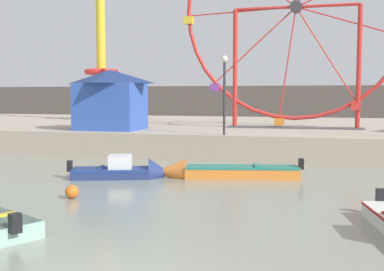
{
  "coord_description": "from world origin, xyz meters",
  "views": [
    {
      "loc": [
        3.64,
        -7.41,
        3.34
      ],
      "look_at": [
        -1.71,
        12.06,
        1.68
      ],
      "focal_mm": 46.59,
      "sensor_mm": 36.0,
      "label": 1
    }
  ],
  "objects_px": {
    "motorboat_navy_blue": "(128,171)",
    "drop_tower_yellow_tower": "(101,64)",
    "promenade_lamp_near": "(224,83)",
    "carnival_booth_blue_tent": "(111,99)",
    "mooring_buoy_orange": "(72,192)",
    "motorboat_orange_hull": "(219,171)",
    "ferris_wheel_red_frame": "(296,11)"
  },
  "relations": [
    {
      "from": "drop_tower_yellow_tower",
      "to": "promenade_lamp_near",
      "type": "distance_m",
      "value": 16.89
    },
    {
      "from": "mooring_buoy_orange",
      "to": "drop_tower_yellow_tower",
      "type": "bearing_deg",
      "value": 113.23
    },
    {
      "from": "motorboat_navy_blue",
      "to": "drop_tower_yellow_tower",
      "type": "relative_size",
      "value": 0.35
    },
    {
      "from": "ferris_wheel_red_frame",
      "to": "mooring_buoy_orange",
      "type": "distance_m",
      "value": 18.95
    },
    {
      "from": "motorboat_navy_blue",
      "to": "carnival_booth_blue_tent",
      "type": "bearing_deg",
      "value": 99.38
    },
    {
      "from": "motorboat_orange_hull",
      "to": "mooring_buoy_orange",
      "type": "distance_m",
      "value": 6.39
    },
    {
      "from": "motorboat_orange_hull",
      "to": "promenade_lamp_near",
      "type": "xyz_separation_m",
      "value": [
        -0.82,
        4.98,
        3.65
      ]
    },
    {
      "from": "motorboat_navy_blue",
      "to": "drop_tower_yellow_tower",
      "type": "height_order",
      "value": "drop_tower_yellow_tower"
    },
    {
      "from": "drop_tower_yellow_tower",
      "to": "mooring_buoy_orange",
      "type": "bearing_deg",
      "value": -66.77
    },
    {
      "from": "motorboat_navy_blue",
      "to": "motorboat_orange_hull",
      "type": "relative_size",
      "value": 0.69
    },
    {
      "from": "carnival_booth_blue_tent",
      "to": "motorboat_orange_hull",
      "type": "bearing_deg",
      "value": -42.29
    },
    {
      "from": "motorboat_navy_blue",
      "to": "promenade_lamp_near",
      "type": "height_order",
      "value": "promenade_lamp_near"
    },
    {
      "from": "ferris_wheel_red_frame",
      "to": "promenade_lamp_near",
      "type": "relative_size",
      "value": 3.51
    },
    {
      "from": "ferris_wheel_red_frame",
      "to": "drop_tower_yellow_tower",
      "type": "xyz_separation_m",
      "value": [
        -15.26,
        5.61,
        -2.52
      ]
    },
    {
      "from": "carnival_booth_blue_tent",
      "to": "ferris_wheel_red_frame",
      "type": "bearing_deg",
      "value": 20.55
    },
    {
      "from": "motorboat_orange_hull",
      "to": "mooring_buoy_orange",
      "type": "height_order",
      "value": "motorboat_orange_hull"
    },
    {
      "from": "motorboat_navy_blue",
      "to": "carnival_booth_blue_tent",
      "type": "xyz_separation_m",
      "value": [
        -4.33,
        7.87,
        2.84
      ]
    },
    {
      "from": "promenade_lamp_near",
      "to": "motorboat_navy_blue",
      "type": "bearing_deg",
      "value": -114.48
    },
    {
      "from": "motorboat_navy_blue",
      "to": "carnival_booth_blue_tent",
      "type": "relative_size",
      "value": 1.05
    },
    {
      "from": "motorboat_orange_hull",
      "to": "drop_tower_yellow_tower",
      "type": "distance_m",
      "value": 21.73
    },
    {
      "from": "ferris_wheel_red_frame",
      "to": "carnival_booth_blue_tent",
      "type": "height_order",
      "value": "ferris_wheel_red_frame"
    },
    {
      "from": "motorboat_orange_hull",
      "to": "ferris_wheel_red_frame",
      "type": "xyz_separation_m",
      "value": [
        2.23,
        10.89,
        8.02
      ]
    },
    {
      "from": "mooring_buoy_orange",
      "to": "promenade_lamp_near",
      "type": "bearing_deg",
      "value": 74.1
    },
    {
      "from": "ferris_wheel_red_frame",
      "to": "carnival_booth_blue_tent",
      "type": "relative_size",
      "value": 3.56
    },
    {
      "from": "motorboat_orange_hull",
      "to": "drop_tower_yellow_tower",
      "type": "bearing_deg",
      "value": -64.43
    },
    {
      "from": "ferris_wheel_red_frame",
      "to": "carnival_booth_blue_tent",
      "type": "distance_m",
      "value": 12.02
    },
    {
      "from": "promenade_lamp_near",
      "to": "mooring_buoy_orange",
      "type": "bearing_deg",
      "value": -105.9
    },
    {
      "from": "motorboat_navy_blue",
      "to": "drop_tower_yellow_tower",
      "type": "xyz_separation_m",
      "value": [
        -9.5,
        17.47,
        5.49
      ]
    },
    {
      "from": "motorboat_navy_blue",
      "to": "ferris_wheel_red_frame",
      "type": "bearing_deg",
      "value": 44.63
    },
    {
      "from": "motorboat_navy_blue",
      "to": "ferris_wheel_red_frame",
      "type": "relative_size",
      "value": 0.3
    },
    {
      "from": "motorboat_navy_blue",
      "to": "drop_tower_yellow_tower",
      "type": "bearing_deg",
      "value": 99.08
    },
    {
      "from": "carnival_booth_blue_tent",
      "to": "mooring_buoy_orange",
      "type": "xyz_separation_m",
      "value": [
        4.14,
        -12.09,
        -2.9
      ]
    }
  ]
}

